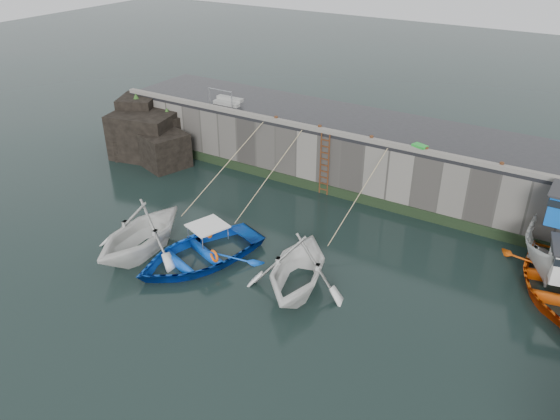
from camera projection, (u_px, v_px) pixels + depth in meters
The scene contains 20 objects.
ground at pixel (243, 316), 19.23m from camera, with size 120.00×120.00×0.00m, color black.
quay_back at pixel (382, 157), 27.84m from camera, with size 30.00×5.00×3.00m, color slate.
road_back at pixel (385, 128), 27.08m from camera, with size 30.00×5.00×0.16m, color black.
kerb_back at pixel (366, 139), 25.24m from camera, with size 30.00×0.30×0.20m, color slate.
algae_back at pixel (360, 198), 26.55m from camera, with size 30.00×0.08×0.50m, color black.
rock_outcrop at pixel (149, 134), 31.36m from camera, with size 5.85×4.24×3.41m.
ladder at pixel (324, 165), 26.79m from camera, with size 0.51×0.08×3.20m.
boat_near_white at pixel (143, 252), 22.86m from camera, with size 4.22×4.89×2.57m, color silver.
boat_near_white_rope at pixel (224, 199), 27.08m from camera, with size 0.04×6.82×3.10m, color tan, non-canonical shape.
boat_near_blue at pixel (199, 260), 22.31m from camera, with size 3.98×5.57×1.15m, color blue.
boat_near_blue_rope at pixel (269, 208), 26.25m from camera, with size 0.04×6.13×3.10m, color tan, non-canonical shape.
boat_near_blacktrim at pixel (297, 287), 20.69m from camera, with size 4.03×4.67×2.46m, color white.
boat_near_blacktrim_rope at pixel (353, 229), 24.44m from camera, with size 0.04×5.69×3.10m, color tan, non-canonical shape.
fish_crate at pixel (420, 148), 24.19m from camera, with size 0.65×0.40×0.29m, color green.
railing at pixel (228, 101), 30.03m from camera, with size 1.60×1.05×1.00m.
bollard_a at pixel (276, 119), 27.59m from camera, with size 0.18×0.18×0.28m, color #3F1E0F.
bollard_b at pixel (320, 128), 26.44m from camera, with size 0.18×0.18×0.28m, color #3F1E0F.
bollard_c at pixel (371, 139), 25.20m from camera, with size 0.18×0.18×0.28m, color #3F1E0F.
bollard_d at pixel (426, 150), 24.01m from camera, with size 0.18×0.18×0.28m, color #3F1E0F.
bollard_e at pixel (501, 165), 22.54m from camera, with size 0.18×0.18×0.28m, color #3F1E0F.
Camera 1 is at (9.00, -12.14, 12.52)m, focal length 35.00 mm.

